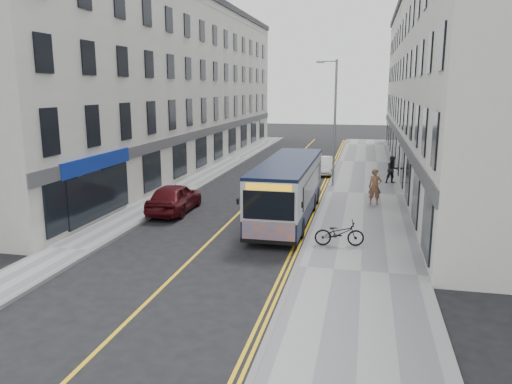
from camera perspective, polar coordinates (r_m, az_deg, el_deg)
The scene contains 17 objects.
ground at distance 19.98m, azimuth -6.40°, elevation -6.66°, with size 140.00×140.00×0.00m, color black.
pavement_east at distance 30.55m, azimuth 12.25°, elevation -0.23°, with size 4.50×64.00×0.12m, color gray.
pavement_west at distance 32.54m, azimuth -7.95°, elevation 0.67°, with size 2.00×64.00×0.12m, color gray.
kerb_east at distance 30.63m, azimuth 8.04°, elevation -0.03°, with size 0.18×64.00×0.13m, color slate.
kerb_west at distance 32.21m, azimuth -6.28°, elevation 0.61°, with size 0.18×64.00×0.13m, color slate.
road_centre_line at distance 31.19m, azimuth 0.70°, elevation 0.19°, with size 0.12×64.00×0.01m, color yellow.
road_dbl_yellow_inner at distance 30.68m, azimuth 7.20°, elevation -0.10°, with size 0.10×64.00×0.01m, color yellow.
road_dbl_yellow_outer at distance 30.66m, azimuth 7.57°, elevation -0.12°, with size 0.10×64.00×0.01m, color yellow.
terrace_east at distance 39.25m, azimuth 20.62°, elevation 11.40°, with size 6.00×46.00×13.00m, color silver.
terrace_west at distance 41.77m, azimuth -9.10°, elevation 11.98°, with size 6.00×46.00×13.00m, color silver.
streetlamp at distance 32.02m, azimuth 8.86°, elevation 8.27°, with size 1.32×0.18×8.00m.
city_bus at distance 24.13m, azimuth 3.70°, elevation 0.52°, with size 2.33×9.96×2.89m.
bicycle at distance 20.19m, azimuth 9.51°, elevation -4.66°, with size 0.68×1.96×1.03m, color black.
pedestrian_near at distance 27.55m, azimuth 13.44°, elevation 0.60°, with size 0.71×0.46×1.94m, color brown.
pedestrian_far at distance 33.98m, azimuth 15.32°, elevation 2.47°, with size 0.87×0.68×1.79m, color black.
car_white at distance 37.50m, azimuth 7.71°, elevation 3.04°, with size 1.33×3.81×1.25m, color white.
car_maroon at distance 25.96m, azimuth -9.30°, elevation -0.65°, with size 1.81×4.49×1.53m, color #480C11.
Camera 1 is at (6.22, -17.90, 6.33)m, focal length 35.00 mm.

